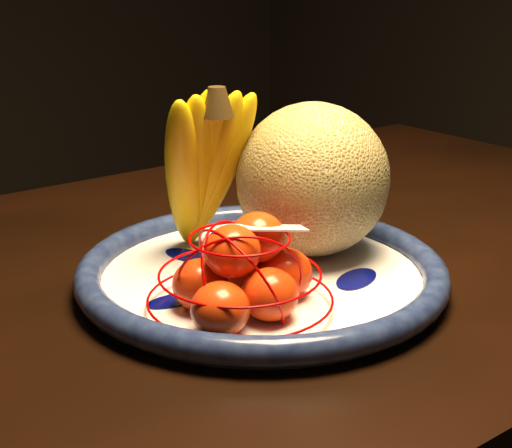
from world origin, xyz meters
TOP-DOWN VIEW (x-y plane):
  - dining_table at (0.08, -0.00)m, footprint 1.44×0.89m
  - fruit_bowl at (0.00, -0.09)m, footprint 0.40×0.40m
  - cantaloupe at (0.09, -0.08)m, footprint 0.18×0.18m
  - banana_bunch at (-0.01, 0.00)m, footprint 0.14×0.14m
  - mandarin_bag at (-0.07, -0.15)m, footprint 0.20×0.20m
  - price_tag at (-0.04, -0.15)m, footprint 0.08×0.05m

SIDE VIEW (x-z plane):
  - dining_table at x=0.08m, z-range 0.28..0.99m
  - fruit_bowl at x=0.00m, z-range 0.71..0.74m
  - mandarin_bag at x=-0.07m, z-range 0.70..0.82m
  - price_tag at x=-0.04m, z-range 0.80..0.81m
  - cantaloupe at x=0.09m, z-range 0.72..0.90m
  - banana_bunch at x=-0.01m, z-range 0.72..0.94m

